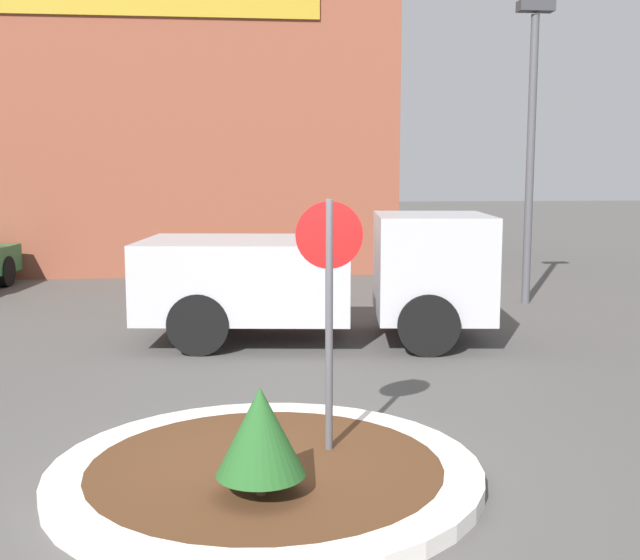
{
  "coord_description": "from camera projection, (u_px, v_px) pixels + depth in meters",
  "views": [
    {
      "loc": [
        -0.26,
        -6.7,
        2.69
      ],
      "look_at": [
        0.81,
        3.05,
        1.34
      ],
      "focal_mm": 45.0,
      "sensor_mm": 36.0,
      "label": 1
    }
  ],
  "objects": [
    {
      "name": "island_shrub",
      "position": [
        260.0,
        431.0,
        6.26
      ],
      "size": [
        0.71,
        0.71,
        0.87
      ],
      "color": "brown",
      "rests_on": "traffic_island"
    },
    {
      "name": "light_pole",
      "position": [
        531.0,
        128.0,
        15.79
      ],
      "size": [
        0.7,
        0.3,
        5.92
      ],
      "color": "#4C4C51",
      "rests_on": "ground_plane"
    },
    {
      "name": "storefront_building",
      "position": [
        138.0,
        130.0,
        22.43
      ],
      "size": [
        13.69,
        6.07,
        7.59
      ],
      "color": "brown",
      "rests_on": "ground_plane"
    },
    {
      "name": "ground_plane",
      "position": [
        266.0,
        481.0,
        6.99
      ],
      "size": [
        120.0,
        120.0,
        0.0
      ],
      "primitive_type": "plane",
      "color": "#514F4C"
    },
    {
      "name": "stop_sign",
      "position": [
        329.0,
        287.0,
        7.17
      ],
      "size": [
        0.6,
        0.07,
        2.43
      ],
      "color": "#4C4C51",
      "rests_on": "ground_plane"
    },
    {
      "name": "traffic_island",
      "position": [
        266.0,
        473.0,
        6.98
      ],
      "size": [
        3.77,
        3.77,
        0.14
      ],
      "color": "silver",
      "rests_on": "ground_plane"
    },
    {
      "name": "utility_truck",
      "position": [
        321.0,
        274.0,
        12.62
      ],
      "size": [
        5.64,
        2.93,
        2.0
      ],
      "rotation": [
        0.0,
        0.0,
        -0.13
      ],
      "color": "#B2B2B7",
      "rests_on": "ground_plane"
    }
  ]
}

